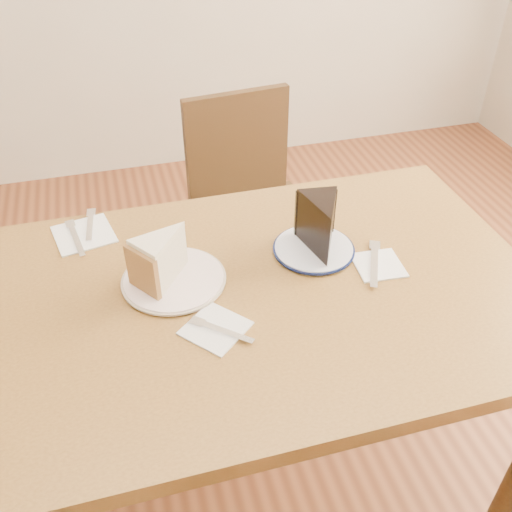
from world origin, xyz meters
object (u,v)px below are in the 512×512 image
object	(u,v)px
table	(270,319)
plate_cream	(174,280)
carrot_cake	(166,258)
chocolate_cake	(322,229)
chair_far	(252,214)
plate_navy	(314,249)

from	to	relation	value
table	plate_cream	distance (m)	0.24
carrot_cake	chocolate_cake	size ratio (longest dim) A/B	0.94
carrot_cake	chair_far	bearing A→B (deg)	114.24
table	carrot_cake	world-z (taller)	carrot_cake
table	chair_far	distance (m)	0.71
table	plate_cream	size ratio (longest dim) A/B	5.44
chair_far	table	bearing A→B (deg)	71.54
chair_far	plate_navy	size ratio (longest dim) A/B	4.69
plate_cream	chocolate_cake	size ratio (longest dim) A/B	1.67
chair_far	chocolate_cake	size ratio (longest dim) A/B	6.55
table	carrot_cake	xyz separation A→B (m)	(-0.21, 0.08, 0.16)
plate_navy	chocolate_cake	xyz separation A→B (m)	(0.01, -0.01, 0.06)
table	plate_navy	size ratio (longest dim) A/B	6.50
chair_far	chocolate_cake	bearing A→B (deg)	83.99
chair_far	plate_cream	distance (m)	0.74
table	chocolate_cake	xyz separation A→B (m)	(0.15, 0.08, 0.17)
chair_far	chocolate_cake	world-z (taller)	chocolate_cake
table	chair_far	world-z (taller)	chair_far
table	carrot_cake	size ratio (longest dim) A/B	9.62
plate_navy	chair_far	bearing A→B (deg)	89.55
chair_far	plate_cream	bearing A→B (deg)	53.70
plate_cream	carrot_cake	bearing A→B (deg)	132.88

